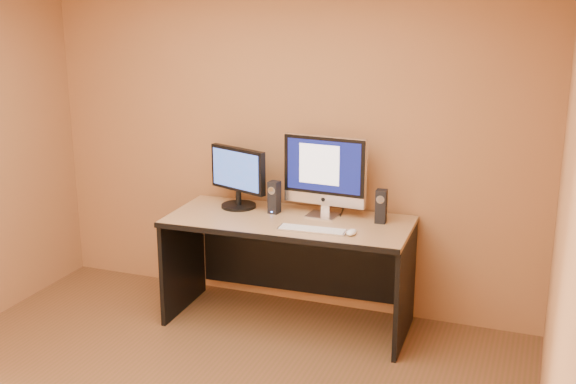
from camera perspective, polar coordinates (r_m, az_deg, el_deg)
name	(u,v)px	position (r m, az deg, el deg)	size (l,w,h in m)	color
walls	(153,215)	(3.85, -10.60, -1.81)	(4.00, 4.00, 2.60)	#9C673E
desk	(288,272)	(5.41, 0.04, -6.34)	(1.78, 0.78, 0.82)	#A58852
imac	(323,176)	(5.27, 2.79, 1.26)	(0.63, 0.23, 0.61)	silver
second_monitor	(238,178)	(5.52, -3.96, 1.12)	(0.53, 0.27, 0.47)	black
speaker_left	(274,197)	(5.39, -1.09, -0.42)	(0.08, 0.08, 0.24)	black
speaker_right	(381,206)	(5.21, 7.37, -1.13)	(0.08, 0.08, 0.24)	black
keyboard	(312,230)	(5.02, 1.92, -2.99)	(0.48, 0.13, 0.02)	silver
mouse	(352,232)	(4.96, 5.04, -3.17)	(0.06, 0.11, 0.04)	white
cable_a	(342,211)	(5.46, 4.31, -1.53)	(0.01, 0.01, 0.24)	black
cable_b	(325,209)	(5.50, 2.91, -1.38)	(0.01, 0.01, 0.20)	black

